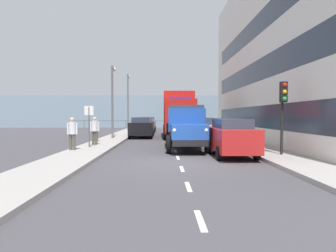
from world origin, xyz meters
name	(u,v)px	position (x,y,z in m)	size (l,w,h in m)	color
ground_plane	(172,141)	(0.00, -10.22, 0.00)	(80.00, 80.00, 0.00)	#423F44
sidewalk_left	(231,140)	(-4.47, -10.22, 0.07)	(2.12, 42.94, 0.15)	#9E9993
sidewalk_right	(112,140)	(4.47, -10.22, 0.07)	(2.12, 42.94, 0.15)	#9E9993
road_centreline_markings	(172,141)	(0.00, -9.49, 0.00)	(0.12, 38.68, 0.01)	silver
building_terrace	(317,50)	(-9.99, -8.61, 6.39)	(8.94, 25.32, 12.79)	silver
sea_horizon	(167,112)	(0.00, -34.69, 2.50)	(80.00, 0.80, 5.00)	gray
seawall_railing	(167,122)	(0.00, -31.09, 0.92)	(28.08, 0.08, 1.20)	#4C5156
truck_vintage_blue	(186,128)	(-0.59, -4.08, 1.18)	(2.17, 5.64, 2.43)	black
lorry_cargo_red	(178,113)	(-0.68, -13.84, 2.08)	(2.58, 8.20, 3.87)	red
car_red_kerbside_near	(231,137)	(-2.46, -1.77, 0.90)	(1.76, 4.41, 1.72)	#B21E1E
car_silver_kerbside_1	(210,131)	(-2.46, -7.53, 0.89)	(1.82, 3.86, 1.72)	#B7BABF
car_teal_kerbside_2	(201,127)	(-2.46, -12.41, 0.90)	(1.91, 4.37, 1.72)	#1E6670
car_white_kerbside_3	(194,125)	(-2.46, -18.18, 0.89)	(1.82, 3.97, 1.72)	white
car_black_oppositeside_0	(142,127)	(2.46, -13.33, 0.90)	(1.96, 4.24, 1.72)	black
car_maroon_oppositeside_1	(145,125)	(2.46, -18.69, 0.90)	(1.90, 4.21, 1.72)	maroon
car_grey_oppositeside_2	(148,124)	(2.46, -23.92, 0.90)	(1.89, 4.36, 1.72)	slate
pedestrian_with_bag	(72,131)	(5.20, -3.06, 1.11)	(0.53, 0.34, 1.63)	#4C473D
pedestrian_near_railing	(95,128)	(4.72, -5.83, 1.11)	(0.53, 0.34, 1.64)	#4C473D
pedestrian_strolling	(95,127)	(5.14, -7.94, 1.10)	(0.53, 0.34, 1.62)	#4C473D
traffic_light_near	(283,102)	(-4.60, -1.08, 2.47)	(0.28, 0.41, 3.20)	black
lamp_post_promenade	(113,94)	(4.52, -11.09, 3.51)	(0.32, 1.14, 5.53)	#59595B
lamp_post_far	(128,97)	(4.59, -21.81, 3.96)	(0.32, 1.14, 6.39)	#59595B
street_sign	(89,119)	(4.68, -4.39, 1.68)	(0.50, 0.07, 2.25)	#4C4C4C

